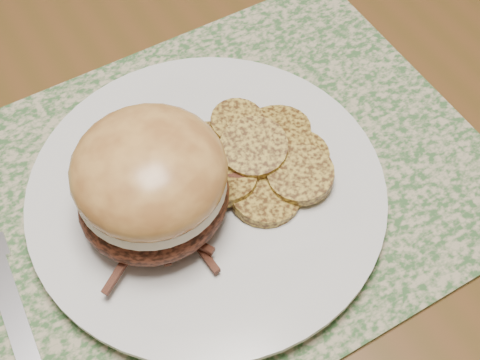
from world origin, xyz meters
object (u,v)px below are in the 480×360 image
object	(u,v)px
dining_table	(10,225)
fork	(10,302)
pork_sandwich	(151,182)
dinner_plate	(207,194)

from	to	relation	value
dining_table	fork	bearing A→B (deg)	-98.21
dining_table	pork_sandwich	distance (m)	0.21
fork	dinner_plate	bearing A→B (deg)	5.82
dining_table	dinner_plate	distance (m)	0.21
dining_table	pork_sandwich	size ratio (longest dim) A/B	10.46
dining_table	fork	xyz separation A→B (m)	(-0.02, -0.12, 0.09)
pork_sandwich	fork	world-z (taller)	pork_sandwich
fork	pork_sandwich	bearing A→B (deg)	6.41
dining_table	dinner_plate	world-z (taller)	dinner_plate
pork_sandwich	dining_table	bearing A→B (deg)	111.10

